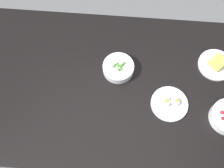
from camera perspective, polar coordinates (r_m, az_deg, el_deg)
dining_table at (r=137.28cm, az=0.00°, el=-0.65°), size 156.80×87.13×4.00cm
plate_cheese at (r=149.30cm, az=21.46°, el=3.97°), size 18.37×18.37×5.25cm
bowl_peas at (r=136.75cm, az=1.38°, el=3.50°), size 16.21×16.21×6.05cm
plate_eggs at (r=133.94cm, az=12.24°, el=-4.07°), size 18.37×18.37×4.63cm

